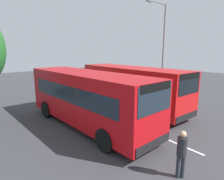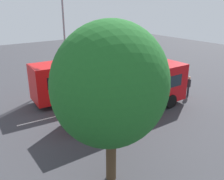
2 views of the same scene
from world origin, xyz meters
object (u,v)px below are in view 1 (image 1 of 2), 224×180
Objects in this scene: bus_far_left at (87,97)px; pedestrian at (182,151)px; street_lamp at (162,46)px; bus_center_left at (131,86)px.

bus_far_left reaches higher than pedestrian.
pedestrian is at bearing 36.33° from street_lamp.
street_lamp is at bearing 94.84° from bus_far_left.
street_lamp is at bearing -10.56° from pedestrian.
bus_far_left is 4.43m from bus_center_left.
bus_far_left is at bearing 3.91° from street_lamp.
bus_far_left is at bearing 38.78° from pedestrian.
bus_center_left is at bearing 0.20° from street_lamp.
bus_center_left is at bearing 98.13° from bus_far_left.
street_lamp reaches higher than bus_far_left.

